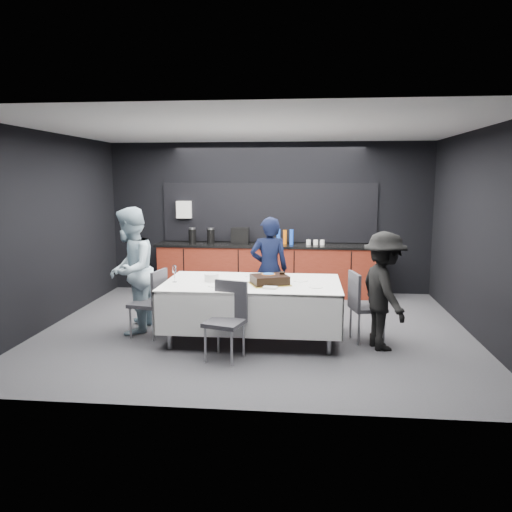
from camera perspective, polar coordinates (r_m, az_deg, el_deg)
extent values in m
plane|color=#3F3F44|center=(7.20, -0.08, -8.41)|extent=(6.00, 6.00, 0.00)
cube|color=white|center=(6.90, -0.09, 14.37)|extent=(6.00, 5.00, 0.04)
cube|color=black|center=(9.39, 1.46, 4.38)|extent=(6.00, 0.04, 2.80)
cube|color=black|center=(4.46, -3.32, -0.73)|extent=(6.00, 0.04, 2.80)
cube|color=black|center=(7.81, -22.58, 2.76)|extent=(0.04, 5.00, 2.80)
cube|color=black|center=(7.26, 24.23, 2.24)|extent=(0.04, 5.00, 2.80)
cube|color=#5D1A0E|center=(9.22, 1.30, -1.66)|extent=(4.00, 0.60, 0.90)
cube|color=black|center=(9.15, 1.31, 1.23)|extent=(4.10, 0.64, 0.04)
cube|color=black|center=(9.37, 1.45, 4.98)|extent=(4.00, 0.03, 1.10)
cube|color=white|center=(9.57, -8.21, 5.27)|extent=(0.28, 0.12, 0.32)
cylinder|color=black|center=(9.34, -7.29, 2.25)|extent=(0.14, 0.14, 0.26)
cylinder|color=black|center=(9.27, -5.18, 2.23)|extent=(0.14, 0.14, 0.26)
cube|color=black|center=(9.18, -1.81, 2.32)|extent=(0.32, 0.24, 0.30)
cylinder|color=blue|center=(9.16, 2.58, 2.25)|extent=(0.07, 0.07, 0.28)
cylinder|color=orange|center=(9.16, 3.33, 2.17)|extent=(0.07, 0.07, 0.26)
cylinder|color=blue|center=(9.09, 4.07, 2.17)|extent=(0.07, 0.07, 0.28)
cylinder|color=white|center=(9.11, 6.02, 1.57)|extent=(0.08, 0.08, 0.09)
cylinder|color=white|center=(9.12, 6.83, 1.55)|extent=(0.08, 0.08, 0.09)
cylinder|color=white|center=(9.12, 7.59, 1.54)|extent=(0.08, 0.08, 0.09)
cylinder|color=#99999E|center=(9.32, -7.31, 3.13)|extent=(0.12, 0.12, 0.03)
cylinder|color=#99999E|center=(9.25, -5.19, 3.12)|extent=(0.12, 0.12, 0.03)
cylinder|color=#99999E|center=(6.43, -9.89, -7.21)|extent=(0.06, 0.06, 0.75)
cylinder|color=#99999E|center=(7.36, -7.80, -5.08)|extent=(0.06, 0.06, 0.75)
cylinder|color=#99999E|center=(6.21, 8.38, -7.75)|extent=(0.06, 0.06, 0.75)
cylinder|color=#99999E|center=(7.17, 8.02, -5.46)|extent=(0.06, 0.06, 0.75)
cube|color=white|center=(6.62, -0.43, -3.15)|extent=(2.32, 1.32, 0.04)
cube|color=white|center=(6.06, -1.09, -6.88)|extent=(2.32, 0.02, 0.55)
cube|color=white|center=(7.31, 0.12, -4.12)|extent=(2.32, 0.02, 0.55)
cube|color=white|center=(6.90, -10.01, -5.06)|extent=(0.02, 1.32, 0.55)
cube|color=white|center=(6.66, 9.50, -5.54)|extent=(0.02, 1.32, 0.55)
cube|color=gold|center=(6.48, 1.56, -3.20)|extent=(0.59, 0.54, 0.01)
cube|color=black|center=(6.46, 1.56, -2.73)|extent=(0.54, 0.49, 0.10)
cube|color=black|center=(6.45, 1.56, -2.26)|extent=(0.54, 0.49, 0.01)
cylinder|color=orange|center=(6.51, 1.43, -2.08)|extent=(0.18, 0.18, 0.00)
cylinder|color=blue|center=(6.51, 1.43, -2.05)|extent=(0.15, 0.15, 0.01)
sphere|color=black|center=(6.56, 3.21, -1.88)|extent=(0.04, 0.04, 0.04)
sphere|color=black|center=(6.52, 3.37, -1.94)|extent=(0.04, 0.04, 0.04)
sphere|color=black|center=(6.52, 3.02, -1.94)|extent=(0.04, 0.04, 0.04)
cylinder|color=white|center=(6.69, -5.10, -2.45)|extent=(0.19, 0.19, 0.10)
cylinder|color=white|center=(6.40, -4.58, -3.38)|extent=(0.22, 0.22, 0.01)
cylinder|color=white|center=(6.71, 5.08, -2.81)|extent=(0.20, 0.20, 0.01)
cylinder|color=white|center=(6.35, 6.86, -3.53)|extent=(0.18, 0.18, 0.01)
cylinder|color=white|center=(7.01, -0.64, -2.27)|extent=(0.18, 0.18, 0.01)
cube|color=white|center=(6.22, 1.63, -3.64)|extent=(0.19, 0.13, 0.03)
cylinder|color=white|center=(6.69, -9.29, -2.94)|extent=(0.06, 0.06, 0.00)
cylinder|color=white|center=(6.68, -9.30, -2.42)|extent=(0.01, 0.01, 0.12)
cylinder|color=white|center=(6.66, -9.32, -1.50)|extent=(0.05, 0.05, 0.10)
cube|color=#313136|center=(6.97, -12.32, -5.37)|extent=(0.49, 0.49, 0.05)
cube|color=#313136|center=(6.82, -10.98, -3.47)|extent=(0.11, 0.42, 0.45)
cylinder|color=#99999E|center=(7.25, -12.81, -6.71)|extent=(0.03, 0.03, 0.44)
cylinder|color=#99999E|center=(6.96, -14.17, -7.40)|extent=(0.03, 0.03, 0.44)
cylinder|color=#99999E|center=(7.09, -10.39, -6.97)|extent=(0.03, 0.03, 0.44)
cylinder|color=#99999E|center=(6.80, -11.67, -7.70)|extent=(0.03, 0.03, 0.44)
cube|color=#313136|center=(6.77, 12.64, -5.79)|extent=(0.50, 0.50, 0.05)
cube|color=#313136|center=(6.65, 11.17, -3.79)|extent=(0.13, 0.42, 0.45)
cylinder|color=#99999E|center=(6.74, 14.44, -7.96)|extent=(0.03, 0.03, 0.44)
cylinder|color=#99999E|center=(7.05, 13.42, -7.18)|extent=(0.03, 0.03, 0.44)
cylinder|color=#99999E|center=(6.63, 11.67, -8.16)|extent=(0.03, 0.03, 0.44)
cylinder|color=#99999E|center=(6.94, 10.77, -7.35)|extent=(0.03, 0.03, 0.44)
cube|color=#313136|center=(5.95, -3.62, -7.64)|extent=(0.52, 0.52, 0.05)
cube|color=#313136|center=(6.06, -2.87, -4.90)|extent=(0.41, 0.16, 0.45)
cylinder|color=#99999E|center=(5.95, -5.82, -9.99)|extent=(0.03, 0.03, 0.44)
cylinder|color=#99999E|center=(5.81, -2.80, -10.44)|extent=(0.03, 0.03, 0.44)
cylinder|color=#99999E|center=(6.24, -4.34, -9.07)|extent=(0.03, 0.03, 0.44)
cylinder|color=#99999E|center=(6.10, -1.44, -9.47)|extent=(0.03, 0.03, 0.44)
imported|color=black|center=(7.51, 1.51, -1.49)|extent=(0.63, 0.47, 1.57)
imported|color=#AAC7D6|center=(7.13, -14.14, -1.61)|extent=(0.72, 0.90, 1.75)
imported|color=black|center=(6.46, 14.39, -3.89)|extent=(0.79, 1.07, 1.49)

